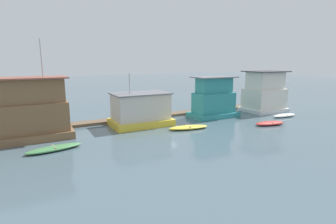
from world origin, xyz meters
name	(u,v)px	position (x,y,z in m)	size (l,w,h in m)	color
ground_plane	(164,123)	(0.00, 0.00, 0.00)	(200.00, 200.00, 0.00)	#475B66
dock_walkway	(152,116)	(0.00, 3.07, 0.15)	(42.40, 1.59, 0.30)	brown
houseboat_brown	(29,111)	(-13.07, -0.02, 2.49)	(6.89, 3.49, 8.63)	brown
houseboat_yellow	(141,110)	(-2.63, 0.24, 1.66)	(6.24, 4.17, 5.53)	gold
houseboat_teal	(214,100)	(6.84, -0.01, 2.11)	(5.75, 3.41, 4.90)	teal
houseboat_white	(264,93)	(15.15, -0.28, 2.47)	(5.48, 4.16, 5.43)	white
dinghy_green	(54,148)	(-11.60, -4.17, 0.19)	(4.28, 1.78, 0.37)	#47844C
dinghy_yellow	(188,127)	(0.94, -3.61, 0.19)	(4.26, 1.97, 0.38)	yellow
dinghy_red	(270,123)	(9.56, -6.27, 0.20)	(3.57, 1.80, 0.41)	red
dinghy_white	(284,115)	(14.46, -4.23, 0.19)	(3.52, 1.18, 0.39)	white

